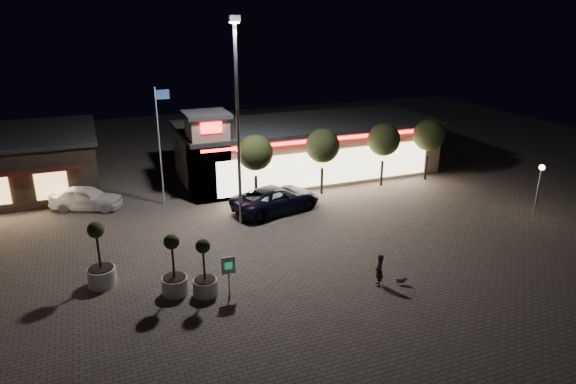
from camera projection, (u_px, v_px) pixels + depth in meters
name	position (u px, v px, depth m)	size (l,w,h in m)	color
ground	(249.00, 289.00, 24.66)	(90.00, 90.00, 0.00)	#675E53
retail_building	(302.00, 148.00, 41.06)	(20.40, 8.40, 6.10)	gray
floodlight_pole	(237.00, 112.00, 30.00)	(0.60, 0.40, 12.38)	gray
flagpole	(160.00, 137.00, 33.80)	(0.95, 0.10, 8.00)	white
lamp_post_east	(540.00, 180.00, 32.50)	(0.36, 0.36, 3.48)	gray
string_tree_a	(255.00, 153.00, 34.48)	(2.42, 2.42, 4.79)	#332319
string_tree_b	(323.00, 146.00, 36.21)	(2.42, 2.42, 4.79)	#332319
string_tree_c	(384.00, 140.00, 37.94)	(2.42, 2.42, 4.79)	#332319
string_tree_d	(429.00, 135.00, 39.32)	(2.42, 2.42, 4.79)	#332319
pickup_truck	(276.00, 199.00, 33.94)	(2.80, 6.08, 1.69)	black
white_sedan	(86.00, 198.00, 34.26)	(1.87, 4.65, 1.58)	white
pedestrian	(379.00, 271.00, 24.67)	(0.59, 0.39, 1.62)	black
dog	(402.00, 280.00, 24.93)	(0.49, 0.31, 0.27)	#59514C
planter_left	(101.00, 266.00, 24.65)	(1.35, 1.35, 3.33)	silver
planter_mid	(205.00, 278.00, 23.88)	(1.16, 1.16, 2.84)	silver
planter_right	(174.00, 276.00, 23.96)	(1.24, 1.24, 3.04)	silver
valet_sign	(228.00, 269.00, 23.65)	(0.65, 0.11, 1.98)	gray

